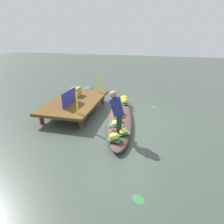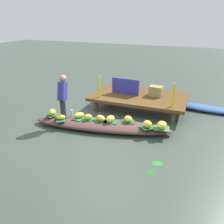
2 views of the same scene
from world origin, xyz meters
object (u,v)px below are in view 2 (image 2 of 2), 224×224
banana_bunch_8 (147,124)px  vendor_person (63,94)px  banana_bunch_4 (60,117)px  water_bottle (72,113)px  banana_bunch_6 (162,125)px  banana_bunch_3 (52,112)px  vendor_boat (101,125)px  produce_crate (156,91)px  moored_boat (205,108)px  market_banner (125,87)px  banana_bunch_0 (88,117)px  banana_bunch_7 (79,115)px  banana_bunch_1 (101,118)px  banana_bunch_2 (110,119)px  banana_bunch_5 (128,119)px

banana_bunch_8 → vendor_person: vendor_person is taller
banana_bunch_4 → water_bottle: size_ratio=1.64×
banana_bunch_6 → banana_bunch_3: bearing=-174.2°
vendor_boat → produce_crate: produce_crate is taller
moored_boat → vendor_person: (-3.92, -2.67, 0.86)m
moored_boat → market_banner: market_banner is taller
banana_bunch_0 → vendor_boat: bearing=5.8°
banana_bunch_4 → banana_bunch_7: bearing=32.8°
banana_bunch_1 → banana_bunch_4: banana_bunch_1 is taller
vendor_boat → banana_bunch_2: banana_bunch_2 is taller
moored_boat → water_bottle: (-3.77, -2.50, 0.25)m
vendor_person → vendor_boat: bearing=6.2°
banana_bunch_3 → vendor_boat: bearing=5.5°
moored_boat → banana_bunch_8: bearing=-117.3°
moored_boat → banana_bunch_7: banana_bunch_7 is taller
banana_bunch_1 → banana_bunch_4: bearing=-164.1°
banana_bunch_0 → banana_bunch_8: banana_bunch_8 is taller
banana_bunch_4 → banana_bunch_6: 2.89m
banana_bunch_5 → water_bottle: (-1.72, -0.20, 0.00)m
banana_bunch_3 → banana_bunch_8: 2.87m
banana_bunch_6 → banana_bunch_1: bearing=-174.5°
moored_boat → produce_crate: produce_crate is taller
water_bottle → market_banner: (1.07, 1.85, 0.41)m
banana_bunch_0 → produce_crate: bearing=54.8°
banana_bunch_5 → water_bottle: size_ratio=1.39×
vendor_boat → produce_crate: 2.45m
moored_boat → banana_bunch_0: banana_bunch_0 is taller
banana_bunch_0 → banana_bunch_7: 0.31m
produce_crate → banana_bunch_3: bearing=-139.8°
banana_bunch_2 → produce_crate: bearing=67.5°
banana_bunch_6 → banana_bunch_7: size_ratio=0.92×
banana_bunch_3 → banana_bunch_8: banana_bunch_8 is taller
banana_bunch_3 → banana_bunch_8: bearing=4.8°
banana_bunch_2 → banana_bunch_7: (-0.97, -0.06, -0.02)m
banana_bunch_6 → vendor_person: (-2.82, -0.30, 0.60)m
moored_boat → banana_bunch_6: banana_bunch_6 is taller
market_banner → banana_bunch_4: bearing=-116.4°
market_banner → produce_crate: 1.06m
moored_boat → banana_bunch_5: banana_bunch_5 is taller
moored_boat → banana_bunch_8: banana_bunch_8 is taller
vendor_boat → market_banner: size_ratio=4.07×
moored_boat → produce_crate: (-1.66, -0.44, 0.56)m
moored_boat → vendor_person: bearing=-142.0°
banana_bunch_0 → banana_bunch_3: size_ratio=0.84×
banana_bunch_1 → banana_bunch_8: (1.33, 0.08, 0.02)m
moored_boat → banana_bunch_3: 5.11m
vendor_boat → market_banner: bearing=77.8°
banana_bunch_6 → market_banner: 2.38m
banana_bunch_4 → market_banner: market_banner is taller
banana_bunch_0 → vendor_person: bearing=-173.5°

